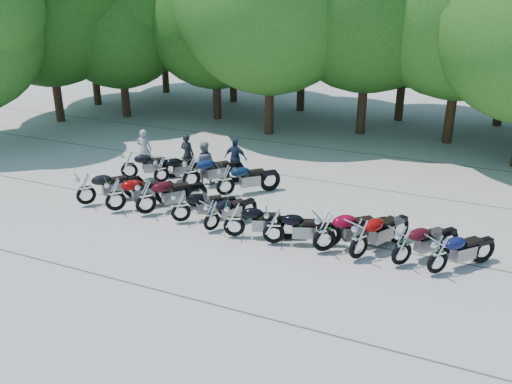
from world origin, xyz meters
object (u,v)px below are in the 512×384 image
at_px(motorcycle_0, 85,188).
at_px(motorcycle_6, 274,226).
at_px(motorcycle_11, 129,164).
at_px(rider_1, 204,163).
at_px(motorcycle_8, 359,238).
at_px(motorcycle_14, 225,179).
at_px(motorcycle_1, 115,194).
at_px(motorcycle_9, 402,245).
at_px(rider_0, 144,149).
at_px(motorcycle_4, 211,215).
at_px(motorcycle_7, 325,231).
at_px(motorcycle_2, 145,196).
at_px(motorcycle_3, 181,206).
at_px(motorcycle_12, 161,169).
at_px(rider_3, 187,154).
at_px(motorcycle_13, 191,172).
at_px(motorcycle_10, 439,254).
at_px(rider_2, 236,158).
at_px(motorcycle_5, 234,219).

height_order(motorcycle_0, motorcycle_6, motorcycle_0).
relative_size(motorcycle_11, rider_1, 1.36).
height_order(motorcycle_8, motorcycle_14, motorcycle_8).
height_order(motorcycle_1, motorcycle_6, motorcycle_1).
height_order(motorcycle_9, rider_0, rider_0).
height_order(motorcycle_4, motorcycle_7, motorcycle_7).
distance_m(motorcycle_2, rider_0, 4.62).
relative_size(motorcycle_3, motorcycle_12, 1.02).
distance_m(motorcycle_6, motorcycle_8, 2.47).
distance_m(motorcycle_8, motorcycle_12, 8.62).
distance_m(motorcycle_9, rider_3, 9.84).
relative_size(motorcycle_8, motorcycle_11, 1.10).
bearing_deg(motorcycle_13, motorcycle_10, -155.68).
xyz_separation_m(motorcycle_8, rider_2, (-5.89, 4.49, 0.10)).
height_order(rider_0, rider_2, rider_0).
height_order(rider_0, rider_1, rider_0).
xyz_separation_m(motorcycle_5, motorcycle_6, (1.25, 0.05, -0.01)).
height_order(motorcycle_2, rider_3, rider_3).
xyz_separation_m(motorcycle_0, rider_2, (3.46, 4.50, 0.14)).
xyz_separation_m(motorcycle_3, rider_0, (-3.97, 3.84, 0.22)).
relative_size(motorcycle_4, motorcycle_9, 0.88).
height_order(motorcycle_13, rider_2, rider_2).
distance_m(motorcycle_1, motorcycle_12, 2.82).
height_order(motorcycle_3, rider_3, rider_3).
distance_m(motorcycle_4, motorcycle_11, 5.65).
distance_m(motorcycle_2, motorcycle_9, 8.18).
relative_size(motorcycle_9, rider_0, 1.40).
bearing_deg(motorcycle_8, motorcycle_1, 28.00).
height_order(motorcycle_2, motorcycle_4, motorcycle_2).
bearing_deg(rider_1, rider_3, -49.73).
bearing_deg(motorcycle_1, rider_1, -70.99).
distance_m(motorcycle_12, rider_0, 1.92).
relative_size(motorcycle_3, rider_3, 1.33).
xyz_separation_m(motorcycle_7, motorcycle_10, (3.06, 0.02, -0.06)).
relative_size(motorcycle_7, motorcycle_10, 1.10).
bearing_deg(motorcycle_9, motorcycle_4, 41.01).
relative_size(motorcycle_3, motorcycle_10, 0.96).
bearing_deg(motorcycle_14, motorcycle_8, -160.31).
xyz_separation_m(motorcycle_0, motorcycle_1, (1.24, -0.03, 0.02)).
relative_size(motorcycle_4, motorcycle_6, 0.91).
xyz_separation_m(motorcycle_5, rider_3, (-4.11, 4.32, 0.18)).
distance_m(motorcycle_14, rider_3, 2.91).
relative_size(motorcycle_11, motorcycle_13, 0.93).
relative_size(motorcycle_7, motorcycle_13, 1.03).
distance_m(motorcycle_11, rider_0, 1.33).
bearing_deg(motorcycle_10, motorcycle_3, 41.22).
relative_size(motorcycle_1, motorcycle_2, 0.98).
distance_m(motorcycle_5, motorcycle_12, 5.33).
bearing_deg(rider_1, rider_0, -27.10).
relative_size(motorcycle_8, rider_1, 1.50).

